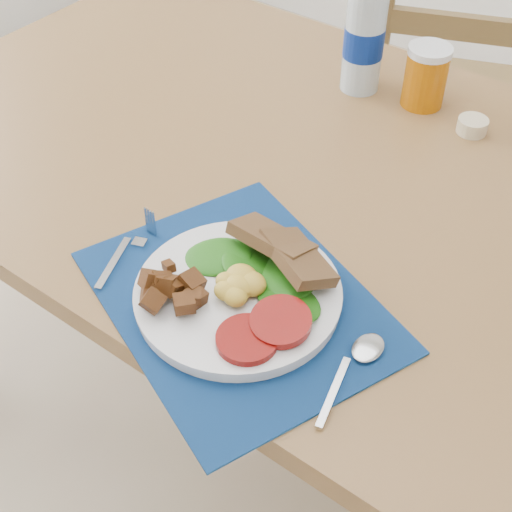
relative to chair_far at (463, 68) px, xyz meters
The scene contains 10 objects.
ground 1.10m from the chair_far, 92.58° to the right, with size 4.00×4.00×0.00m, color gray.
table 0.73m from the chair_far, 93.30° to the right, with size 1.40×0.90×0.75m.
chair_far is the anchor object (origin of this frame).
placemat 1.05m from the chair_far, 83.45° to the right, with size 0.40×0.32×0.00m, color black.
breakfast_plate 1.05m from the chair_far, 83.77° to the right, with size 0.27×0.27×0.07m.
fork 1.06m from the chair_far, 93.51° to the right, with size 0.05×0.15×0.00m.
spoon 1.08m from the chair_far, 73.69° to the right, with size 0.04×0.16×0.00m.
water_bottle 0.53m from the chair_far, 94.38° to the right, with size 0.07×0.07×0.25m.
juice_glass 0.49m from the chair_far, 78.92° to the right, with size 0.08×0.08×0.11m, color #AC5804.
ramekin 0.54m from the chair_far, 67.03° to the right, with size 0.05×0.05×0.03m, color beige.
Camera 1 is at (0.56, -0.61, 1.46)m, focal length 50.00 mm.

